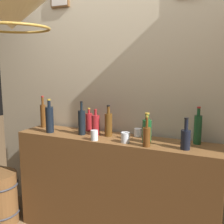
{
  "coord_description": "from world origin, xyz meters",
  "views": [
    {
      "loc": [
        1.0,
        -1.41,
        1.67
      ],
      "look_at": [
        0.0,
        0.77,
        1.25
      ],
      "focal_mm": 43.82,
      "sensor_mm": 36.0,
      "label": 1
    }
  ],
  "objects_px": {
    "liquor_bottle_gin": "(96,125)",
    "liquor_bottle_vodka": "(186,138)",
    "liquor_bottle_brandy": "(89,122)",
    "glass_tumbler_shot": "(94,135)",
    "glass_tumbler_highball": "(138,132)",
    "liquor_bottle_rum": "(147,130)",
    "liquor_bottle_mezcal": "(147,136)",
    "liquor_bottle_amaro": "(108,124)",
    "liquor_bottle_rye": "(82,122)",
    "liquor_bottle_scotch": "(50,119)",
    "pendant_lamp": "(11,14)",
    "liquor_bottle_port": "(43,115)",
    "liquor_bottle_bourbon": "(198,129)",
    "glass_tumbler_rocks": "(125,137)"
  },
  "relations": [
    {
      "from": "liquor_bottle_port",
      "to": "liquor_bottle_amaro",
      "type": "xyz_separation_m",
      "value": [
        0.8,
        -0.04,
        -0.02
      ]
    },
    {
      "from": "liquor_bottle_gin",
      "to": "liquor_bottle_vodka",
      "type": "distance_m",
      "value": 0.87
    },
    {
      "from": "glass_tumbler_highball",
      "to": "liquor_bottle_vodka",
      "type": "bearing_deg",
      "value": -25.0
    },
    {
      "from": "pendant_lamp",
      "to": "liquor_bottle_mezcal",
      "type": "bearing_deg",
      "value": 54.89
    },
    {
      "from": "liquor_bottle_port",
      "to": "liquor_bottle_mezcal",
      "type": "bearing_deg",
      "value": -9.98
    },
    {
      "from": "liquor_bottle_brandy",
      "to": "glass_tumbler_rocks",
      "type": "height_order",
      "value": "liquor_bottle_brandy"
    },
    {
      "from": "liquor_bottle_gin",
      "to": "liquor_bottle_mezcal",
      "type": "relative_size",
      "value": 0.96
    },
    {
      "from": "liquor_bottle_gin",
      "to": "liquor_bottle_mezcal",
      "type": "distance_m",
      "value": 0.58
    },
    {
      "from": "liquor_bottle_brandy",
      "to": "glass_tumbler_shot",
      "type": "bearing_deg",
      "value": -53.11
    },
    {
      "from": "liquor_bottle_scotch",
      "to": "liquor_bottle_bourbon",
      "type": "relative_size",
      "value": 1.04
    },
    {
      "from": "liquor_bottle_brandy",
      "to": "pendant_lamp",
      "type": "relative_size",
      "value": 0.44
    },
    {
      "from": "liquor_bottle_scotch",
      "to": "glass_tumbler_shot",
      "type": "bearing_deg",
      "value": -7.32
    },
    {
      "from": "liquor_bottle_vodka",
      "to": "liquor_bottle_rye",
      "type": "bearing_deg",
      "value": 176.58
    },
    {
      "from": "liquor_bottle_bourbon",
      "to": "glass_tumbler_rocks",
      "type": "height_order",
      "value": "liquor_bottle_bourbon"
    },
    {
      "from": "liquor_bottle_gin",
      "to": "liquor_bottle_amaro",
      "type": "height_order",
      "value": "liquor_bottle_amaro"
    },
    {
      "from": "liquor_bottle_rye",
      "to": "liquor_bottle_scotch",
      "type": "bearing_deg",
      "value": -169.94
    },
    {
      "from": "liquor_bottle_gin",
      "to": "liquor_bottle_port",
      "type": "xyz_separation_m",
      "value": [
        -0.66,
        0.05,
        0.03
      ]
    },
    {
      "from": "liquor_bottle_port",
      "to": "glass_tumbler_highball",
      "type": "height_order",
      "value": "liquor_bottle_port"
    },
    {
      "from": "liquor_bottle_amaro",
      "to": "glass_tumbler_highball",
      "type": "bearing_deg",
      "value": 22.86
    },
    {
      "from": "liquor_bottle_brandy",
      "to": "liquor_bottle_rye",
      "type": "distance_m",
      "value": 0.16
    },
    {
      "from": "liquor_bottle_gin",
      "to": "liquor_bottle_vodka",
      "type": "relative_size",
      "value": 0.97
    },
    {
      "from": "glass_tumbler_shot",
      "to": "pendant_lamp",
      "type": "height_order",
      "value": "pendant_lamp"
    },
    {
      "from": "liquor_bottle_vodka",
      "to": "liquor_bottle_port",
      "type": "bearing_deg",
      "value": 174.11
    },
    {
      "from": "glass_tumbler_shot",
      "to": "glass_tumbler_highball",
      "type": "bearing_deg",
      "value": 43.67
    },
    {
      "from": "liquor_bottle_scotch",
      "to": "liquor_bottle_mezcal",
      "type": "bearing_deg",
      "value": -3.23
    },
    {
      "from": "liquor_bottle_scotch",
      "to": "pendant_lamp",
      "type": "xyz_separation_m",
      "value": [
        0.44,
        -0.88,
        0.82
      ]
    },
    {
      "from": "liquor_bottle_mezcal",
      "to": "liquor_bottle_amaro",
      "type": "relative_size",
      "value": 0.87
    },
    {
      "from": "liquor_bottle_scotch",
      "to": "liquor_bottle_bourbon",
      "type": "distance_m",
      "value": 1.4
    },
    {
      "from": "liquor_bottle_vodka",
      "to": "liquor_bottle_bourbon",
      "type": "distance_m",
      "value": 0.21
    },
    {
      "from": "pendant_lamp",
      "to": "liquor_bottle_vodka",
      "type": "bearing_deg",
      "value": 44.95
    },
    {
      "from": "liquor_bottle_amaro",
      "to": "liquor_bottle_rye",
      "type": "xyz_separation_m",
      "value": [
        -0.26,
        -0.06,
        0.01
      ]
    },
    {
      "from": "liquor_bottle_rye",
      "to": "glass_tumbler_highball",
      "type": "bearing_deg",
      "value": 17.77
    },
    {
      "from": "liquor_bottle_amaro",
      "to": "glass_tumbler_rocks",
      "type": "bearing_deg",
      "value": -31.26
    },
    {
      "from": "glass_tumbler_shot",
      "to": "pendant_lamp",
      "type": "relative_size",
      "value": 0.17
    },
    {
      "from": "liquor_bottle_port",
      "to": "glass_tumbler_highball",
      "type": "xyz_separation_m",
      "value": [
        1.05,
        0.07,
        -0.1
      ]
    },
    {
      "from": "liquor_bottle_brandy",
      "to": "glass_tumbler_shot",
      "type": "height_order",
      "value": "liquor_bottle_brandy"
    },
    {
      "from": "liquor_bottle_rum",
      "to": "liquor_bottle_bourbon",
      "type": "bearing_deg",
      "value": 18.18
    },
    {
      "from": "liquor_bottle_scotch",
      "to": "glass_tumbler_rocks",
      "type": "bearing_deg",
      "value": -1.54
    },
    {
      "from": "liquor_bottle_mezcal",
      "to": "liquor_bottle_brandy",
      "type": "relative_size",
      "value": 1.09
    },
    {
      "from": "glass_tumbler_rocks",
      "to": "liquor_bottle_amaro",
      "type": "bearing_deg",
      "value": 148.74
    },
    {
      "from": "glass_tumbler_rocks",
      "to": "liquor_bottle_rum",
      "type": "bearing_deg",
      "value": 27.16
    },
    {
      "from": "liquor_bottle_port",
      "to": "glass_tumbler_highball",
      "type": "distance_m",
      "value": 1.06
    },
    {
      "from": "liquor_bottle_rye",
      "to": "liquor_bottle_gin",
      "type": "bearing_deg",
      "value": 19.87
    },
    {
      "from": "liquor_bottle_gin",
      "to": "liquor_bottle_brandy",
      "type": "height_order",
      "value": "liquor_bottle_gin"
    },
    {
      "from": "liquor_bottle_bourbon",
      "to": "liquor_bottle_rye",
      "type": "distance_m",
      "value": 1.06
    },
    {
      "from": "liquor_bottle_rum",
      "to": "glass_tumbler_highball",
      "type": "height_order",
      "value": "liquor_bottle_rum"
    },
    {
      "from": "liquor_bottle_rum",
      "to": "liquor_bottle_scotch",
      "type": "height_order",
      "value": "liquor_bottle_scotch"
    },
    {
      "from": "liquor_bottle_brandy",
      "to": "liquor_bottle_amaro",
      "type": "relative_size",
      "value": 0.8
    },
    {
      "from": "glass_tumbler_highball",
      "to": "liquor_bottle_rum",
      "type": "bearing_deg",
      "value": -49.34
    },
    {
      "from": "liquor_bottle_rum",
      "to": "liquor_bottle_bourbon",
      "type": "distance_m",
      "value": 0.43
    }
  ]
}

